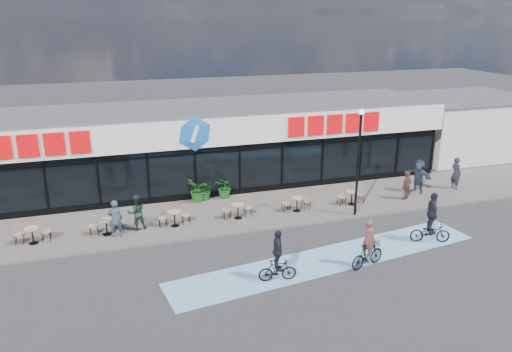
% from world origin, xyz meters
% --- Properties ---
extents(ground, '(120.00, 120.00, 0.00)m').
position_xyz_m(ground, '(0.00, 0.00, 0.00)').
color(ground, '#28282B').
rests_on(ground, ground).
extents(sidewalk, '(44.00, 5.00, 0.10)m').
position_xyz_m(sidewalk, '(0.00, 4.50, 0.05)').
color(sidewalk, '#59534F').
rests_on(sidewalk, ground).
extents(bike_lane, '(14.17, 4.13, 0.01)m').
position_xyz_m(bike_lane, '(4.00, -1.50, 0.01)').
color(bike_lane, '#669DC1').
rests_on(bike_lane, ground).
extents(building, '(30.60, 6.57, 4.75)m').
position_xyz_m(building, '(-0.00, 9.93, 2.34)').
color(building, black).
rests_on(building, ground).
extents(neighbour_building, '(9.20, 7.20, 4.11)m').
position_xyz_m(neighbour_building, '(20.50, 11.00, 2.06)').
color(neighbour_building, silver).
rests_on(neighbour_building, ground).
extents(lamp_post, '(0.28, 0.28, 5.38)m').
position_xyz_m(lamp_post, '(7.18, 2.30, 3.28)').
color(lamp_post, black).
rests_on(lamp_post, sidewalk).
extents(bistro_set_1, '(1.54, 0.62, 0.90)m').
position_xyz_m(bistro_set_1, '(-7.93, 3.73, 0.56)').
color(bistro_set_1, tan).
rests_on(bistro_set_1, sidewalk).
extents(bistro_set_2, '(1.54, 0.62, 0.90)m').
position_xyz_m(bistro_set_2, '(-4.81, 3.73, 0.56)').
color(bistro_set_2, tan).
rests_on(bistro_set_2, sidewalk).
extents(bistro_set_3, '(1.54, 0.62, 0.90)m').
position_xyz_m(bistro_set_3, '(-1.68, 3.73, 0.56)').
color(bistro_set_3, tan).
rests_on(bistro_set_3, sidewalk).
extents(bistro_set_4, '(1.54, 0.62, 0.90)m').
position_xyz_m(bistro_set_4, '(1.44, 3.73, 0.56)').
color(bistro_set_4, tan).
rests_on(bistro_set_4, sidewalk).
extents(bistro_set_5, '(1.54, 0.62, 0.90)m').
position_xyz_m(bistro_set_5, '(4.57, 3.73, 0.56)').
color(bistro_set_5, tan).
rests_on(bistro_set_5, sidewalk).
extents(bistro_set_6, '(1.54, 0.62, 0.90)m').
position_xyz_m(bistro_set_6, '(7.69, 3.73, 0.56)').
color(bistro_set_6, tan).
rests_on(bistro_set_6, sidewalk).
extents(potted_plant_left, '(1.20, 1.13, 1.07)m').
position_xyz_m(potted_plant_left, '(0.47, 6.69, 0.63)').
color(potted_plant_left, '#154A1D').
rests_on(potted_plant_left, sidewalk).
extents(potted_plant_mid, '(1.06, 1.21, 1.28)m').
position_xyz_m(potted_plant_mid, '(0.02, 6.51, 0.74)').
color(potted_plant_mid, '#1E5217').
rests_on(potted_plant_mid, sidewalk).
extents(potted_plant_right, '(1.37, 1.40, 1.17)m').
position_xyz_m(potted_plant_right, '(1.56, 6.62, 0.69)').
color(potted_plant_right, '#164E1A').
rests_on(potted_plant_right, sidewalk).
extents(patron_left, '(0.66, 0.45, 1.75)m').
position_xyz_m(patron_left, '(-4.39, 3.27, 0.98)').
color(patron_left, '#2F3D4A').
rests_on(patron_left, sidewalk).
extents(patron_right, '(0.94, 0.79, 1.72)m').
position_xyz_m(patron_right, '(-3.41, 3.79, 0.96)').
color(patron_right, '#192D20').
rests_on(patron_right, sidewalk).
extents(pedestrian_a, '(1.17, 1.85, 1.90)m').
position_xyz_m(pedestrian_a, '(12.17, 4.23, 1.05)').
color(pedestrian_a, '#2C3344').
rests_on(pedestrian_a, sidewalk).
extents(pedestrian_b, '(0.53, 0.73, 1.87)m').
position_xyz_m(pedestrian_b, '(14.56, 4.08, 1.04)').
color(pedestrian_b, black).
rests_on(pedestrian_b, sidewalk).
extents(pedestrian_c, '(1.00, 0.80, 1.59)m').
position_xyz_m(pedestrian_c, '(10.88, 3.45, 0.89)').
color(pedestrian_c, brown).
rests_on(pedestrian_c, sidewalk).
extents(cyclist_a, '(1.81, 1.01, 2.08)m').
position_xyz_m(cyclist_a, '(5.13, -2.54, 0.74)').
color(cyclist_a, black).
rests_on(cyclist_a, ground).
extents(cyclist_b, '(1.86, 1.20, 2.35)m').
position_xyz_m(cyclist_b, '(8.96, -1.33, 0.93)').
color(cyclist_b, black).
rests_on(cyclist_b, ground).
extents(cyclist_c, '(1.52, 1.02, 2.10)m').
position_xyz_m(cyclist_c, '(1.30, -2.49, 0.90)').
color(cyclist_c, black).
rests_on(cyclist_c, ground).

